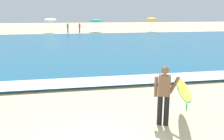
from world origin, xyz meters
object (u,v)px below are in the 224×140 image
beach_umbrella_2 (96,21)px  beachgoer_near_row_left (80,27)px  beach_umbrella_1 (50,20)px  surfer_with_board (174,91)px  beach_umbrella_3 (152,19)px  beachgoer_near_row_mid (68,28)px

beach_umbrella_2 → beachgoer_near_row_left: (-2.80, -0.52, -1.05)m
beach_umbrella_1 → beachgoer_near_row_left: 4.90m
surfer_with_board → beach_umbrella_2: beach_umbrella_2 is taller
beach_umbrella_2 → beachgoer_near_row_left: size_ratio=1.43×
beach_umbrella_3 → beachgoer_near_row_mid: size_ratio=1.56×
surfer_with_board → beachgoer_near_row_left: surfer_with_board is taller
beach_umbrella_2 → beach_umbrella_3: bearing=-2.7°
beach_umbrella_1 → surfer_with_board: bearing=-82.2°
beachgoer_near_row_mid → surfer_with_board: bearing=-86.5°
beach_umbrella_1 → beach_umbrella_3: beach_umbrella_3 is taller
beach_umbrella_2 → beachgoer_near_row_mid: beach_umbrella_2 is taller
beach_umbrella_2 → beachgoer_near_row_left: bearing=-169.5°
surfer_with_board → beach_umbrella_3: bearing=71.0°
beach_umbrella_2 → beach_umbrella_3: (9.70, -0.46, 0.23)m
surfer_with_board → beachgoer_near_row_mid: bearing=93.5°
surfer_with_board → beachgoer_near_row_left: bearing=90.5°
surfer_with_board → beachgoer_near_row_left: 35.41m
beachgoer_near_row_left → beachgoer_near_row_mid: same height
beachgoer_near_row_left → beachgoer_near_row_mid: 1.93m
beach_umbrella_1 → beach_umbrella_2: 7.47m
beach_umbrella_3 → beachgoer_near_row_mid: 14.47m
beachgoer_near_row_left → beach_umbrella_2: bearing=10.5°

